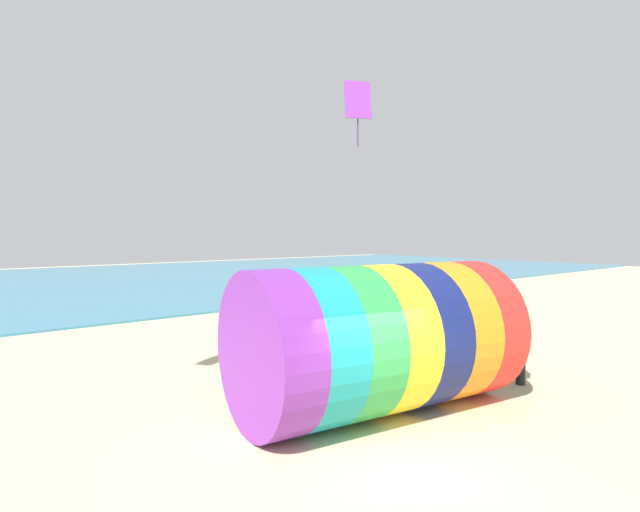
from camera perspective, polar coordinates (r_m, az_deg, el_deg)
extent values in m
plane|color=#CCBA8C|center=(9.44, 10.94, -22.46)|extent=(120.00, 120.00, 0.00)
cube|color=teal|center=(43.07, -30.74, -2.98)|extent=(120.00, 40.00, 0.10)
cylinder|color=purple|center=(10.00, -6.00, -10.97)|extent=(1.40, 3.40, 3.30)
cylinder|color=teal|center=(10.40, -1.45, -10.42)|extent=(1.40, 3.40, 3.30)
cylinder|color=green|center=(10.85, 2.74, -9.87)|extent=(1.40, 3.40, 3.30)
cylinder|color=yellow|center=(11.36, 6.55, -9.32)|extent=(1.40, 3.40, 3.30)
cylinder|color=navy|center=(11.91, 10.01, -8.78)|extent=(1.40, 3.40, 3.30)
cylinder|color=orange|center=(12.50, 13.15, -8.26)|extent=(1.40, 3.40, 3.30)
cylinder|color=red|center=(13.13, 15.99, -7.77)|extent=(1.40, 3.40, 3.30)
cylinder|color=black|center=(13.47, 17.36, -7.52)|extent=(0.53, 3.01, 3.03)
cylinder|color=black|center=(14.49, 21.96, -11.87)|extent=(0.24, 0.24, 0.83)
cube|color=yellow|center=(14.33, 22.01, -9.06)|extent=(0.35, 0.42, 0.62)
sphere|color=tan|center=(14.25, 22.04, -7.31)|extent=(0.22, 0.22, 0.22)
cube|color=purple|center=(11.72, 4.35, 17.39)|extent=(0.63, 0.46, 0.86)
cylinder|color=#4C1E6B|center=(11.58, 4.34, 14.51)|extent=(0.03, 0.03, 0.87)
cylinder|color=black|center=(16.29, -7.18, -10.04)|extent=(0.24, 0.24, 0.86)
cube|color=#232328|center=(16.14, -7.19, -7.43)|extent=(0.42, 0.35, 0.64)
sphere|color=tan|center=(16.06, -7.20, -5.83)|extent=(0.23, 0.23, 0.23)
cylinder|color=#726651|center=(21.15, 13.52, -7.16)|extent=(0.24, 0.24, 0.84)
cube|color=red|center=(21.04, 13.55, -5.19)|extent=(0.33, 0.41, 0.63)
sphere|color=beige|center=(20.98, 13.56, -3.97)|extent=(0.23, 0.23, 0.23)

